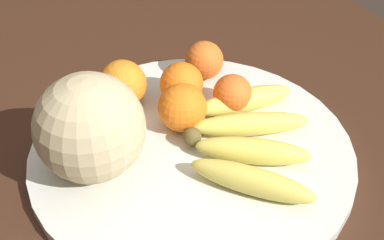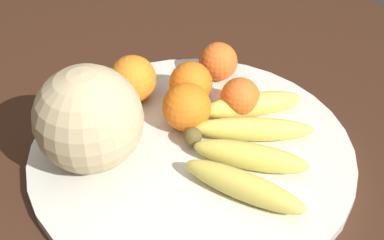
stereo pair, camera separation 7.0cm
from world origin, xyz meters
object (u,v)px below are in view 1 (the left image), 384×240
at_px(melon, 90,128).
at_px(orange_mid_center, 122,84).
at_px(orange_front_left, 182,108).
at_px(produce_tag, 195,90).
at_px(kitchen_table, 191,229).
at_px(fruit_bowl, 192,152).
at_px(orange_back_right, 182,84).
at_px(orange_front_right, 204,60).
at_px(orange_back_left, 232,94).
at_px(banana_bunch, 249,138).

bearing_deg(melon, orange_mid_center, -38.13).
bearing_deg(orange_front_left, orange_mid_center, 29.85).
relative_size(orange_mid_center, produce_tag, 0.88).
bearing_deg(melon, produce_tag, -65.98).
distance_m(kitchen_table, fruit_bowl, 0.11).
height_order(orange_front_left, orange_mid_center, orange_mid_center).
bearing_deg(orange_front_left, orange_back_right, -26.56).
bearing_deg(orange_front_right, orange_back_left, 176.48).
xyz_separation_m(orange_front_left, orange_front_right, (0.09, -0.09, -0.00)).
height_order(banana_bunch, orange_front_left, orange_front_left).
distance_m(orange_front_left, orange_front_right, 0.13).
height_order(kitchen_table, orange_front_left, orange_front_left).
xyz_separation_m(orange_front_right, produce_tag, (-0.03, 0.03, -0.03)).
height_order(fruit_bowl, orange_front_left, orange_front_left).
distance_m(orange_front_right, produce_tag, 0.05).
height_order(melon, orange_back_left, melon).
xyz_separation_m(fruit_bowl, orange_back_right, (0.10, -0.04, 0.04)).
bearing_deg(banana_bunch, orange_mid_center, 151.78).
relative_size(kitchen_table, orange_back_left, 29.36).
height_order(fruit_bowl, banana_bunch, banana_bunch).
relative_size(banana_bunch, orange_back_right, 3.75).
xyz_separation_m(banana_bunch, orange_front_left, (0.08, 0.06, 0.02)).
bearing_deg(orange_back_right, kitchen_table, 156.19).
bearing_deg(orange_front_left, melon, 98.29).
relative_size(orange_front_left, orange_front_right, 1.13).
relative_size(kitchen_table, orange_front_right, 27.66).
xyz_separation_m(orange_back_left, produce_tag, (0.07, 0.03, -0.03)).
bearing_deg(orange_front_left, banana_bunch, -145.45).
xyz_separation_m(orange_front_left, orange_back_left, (0.00, -0.08, -0.01)).
bearing_deg(orange_back_left, produce_tag, 21.32).
height_order(kitchen_table, fruit_bowl, fruit_bowl).
relative_size(orange_mid_center, orange_back_left, 1.24).
distance_m(melon, orange_front_left, 0.15).
xyz_separation_m(banana_bunch, produce_tag, (0.15, 0.00, -0.02)).
xyz_separation_m(orange_front_right, orange_back_left, (-0.09, 0.01, -0.00)).
height_order(orange_front_right, orange_mid_center, orange_mid_center).
height_order(melon, orange_front_right, melon).
distance_m(orange_front_right, orange_mid_center, 0.14).
distance_m(fruit_bowl, produce_tag, 0.13).
distance_m(kitchen_table, banana_bunch, 0.15).
height_order(orange_front_left, orange_front_right, orange_front_left).
bearing_deg(orange_front_right, banana_bunch, 169.96).
bearing_deg(banana_bunch, melon, -168.12).
distance_m(banana_bunch, orange_back_right, 0.14).
bearing_deg(orange_back_left, fruit_bowl, 116.80).
distance_m(kitchen_table, produce_tag, 0.22).
xyz_separation_m(melon, orange_mid_center, (0.11, -0.09, -0.03)).
relative_size(fruit_bowl, orange_back_left, 7.69).
xyz_separation_m(orange_front_left, orange_back_right, (0.05, -0.03, -0.00)).
relative_size(banana_bunch, produce_tag, 3.02).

